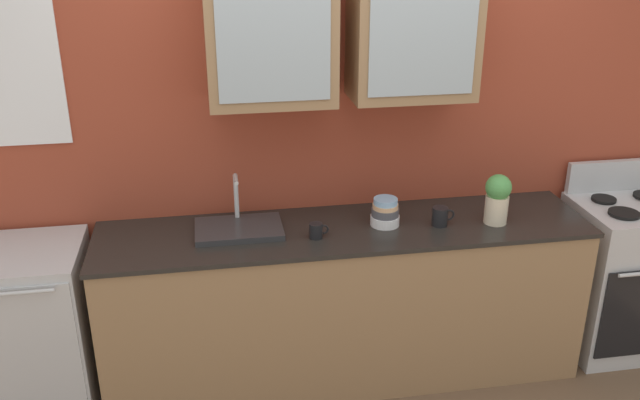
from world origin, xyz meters
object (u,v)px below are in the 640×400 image
object	(u,v)px
sink_faucet	(239,227)
bowl_stack	(385,213)
vase	(497,198)
dishwasher	(32,331)
cup_near_bowls	(440,216)
cup_near_sink	(316,231)
stove_range	(622,276)

from	to	relation	value
sink_faucet	bowl_stack	bearing A→B (deg)	-3.90
vase	dishwasher	distance (m)	2.45
sink_faucet	cup_near_bowls	bearing A→B (deg)	-5.56
dishwasher	cup_near_sink	bearing A→B (deg)	-3.48
sink_faucet	dishwasher	xyz separation A→B (m)	(-1.06, -0.05, -0.47)
cup_near_sink	cup_near_bowls	size ratio (longest dim) A/B	0.83
cup_near_sink	vase	bearing A→B (deg)	1.23
bowl_stack	cup_near_sink	size ratio (longest dim) A/B	1.52
cup_near_bowls	bowl_stack	bearing A→B (deg)	170.02
stove_range	sink_faucet	distance (m)	2.22
vase	cup_near_bowls	world-z (taller)	vase
cup_near_bowls	sink_faucet	bearing A→B (deg)	174.44
sink_faucet	bowl_stack	xyz separation A→B (m)	(0.75, -0.05, 0.05)
stove_range	vase	xyz separation A→B (m)	(-0.85, -0.07, 0.58)
cup_near_bowls	vase	bearing A→B (deg)	-3.43
dishwasher	cup_near_bowls	bearing A→B (deg)	-1.35
stove_range	cup_near_sink	size ratio (longest dim) A/B	10.83
stove_range	cup_near_bowls	bearing A→B (deg)	-177.32
cup_near_bowls	dishwasher	size ratio (longest dim) A/B	0.13
stove_range	cup_near_sink	xyz separation A→B (m)	(-1.80, -0.09, 0.48)
bowl_stack	sink_faucet	bearing A→B (deg)	176.10
stove_range	bowl_stack	bearing A→B (deg)	-179.83
vase	stove_range	bearing A→B (deg)	4.77
cup_near_sink	sink_faucet	bearing A→B (deg)	159.83
bowl_stack	cup_near_sink	bearing A→B (deg)	-166.89
vase	cup_near_bowls	size ratio (longest dim) A/B	2.23
stove_range	cup_near_bowls	xyz separation A→B (m)	(-1.15, -0.05, 0.49)
bowl_stack	dishwasher	bearing A→B (deg)	-180.00
sink_faucet	dishwasher	size ratio (longest dim) A/B	0.49
cup_near_bowls	stove_range	bearing A→B (deg)	2.68
cup_near_sink	dishwasher	bearing A→B (deg)	176.52
dishwasher	bowl_stack	bearing A→B (deg)	0.00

